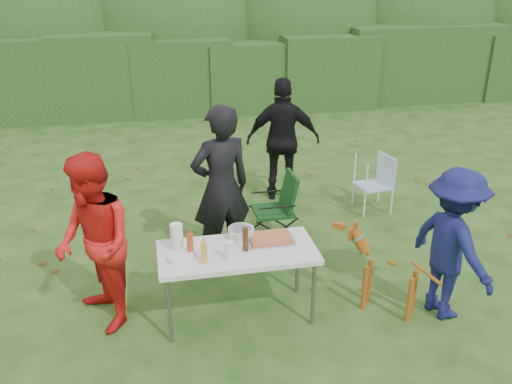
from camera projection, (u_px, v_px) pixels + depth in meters
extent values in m
plane|color=#1E4211|center=(244.00, 313.00, 5.44)|extent=(80.00, 80.00, 0.00)
cube|color=#23471C|center=(181.00, 75.00, 12.31)|extent=(22.00, 1.40, 1.70)
ellipsoid|color=#3D6628|center=(174.00, 32.00, 13.45)|extent=(20.00, 2.60, 3.20)
cube|color=silver|center=(237.00, 252.00, 5.13)|extent=(1.50, 0.70, 0.05)
cylinder|color=slate|center=(169.00, 311.00, 4.90)|extent=(0.04, 0.04, 0.69)
cylinder|color=slate|center=(313.00, 294.00, 5.15)|extent=(0.04, 0.04, 0.69)
cylinder|color=slate|center=(166.00, 278.00, 5.41)|extent=(0.04, 0.04, 0.69)
cylinder|color=slate|center=(298.00, 264.00, 5.65)|extent=(0.04, 0.04, 0.69)
imported|color=black|center=(221.00, 188.00, 5.99)|extent=(0.78, 0.61, 1.89)
imported|color=red|center=(94.00, 244.00, 4.97)|extent=(0.92, 1.02, 1.72)
imported|color=black|center=(283.00, 140.00, 7.75)|extent=(1.11, 0.63, 1.78)
imported|color=#131650|center=(452.00, 245.00, 5.16)|extent=(0.79, 1.10, 1.54)
cube|color=#B7B7BA|center=(271.00, 240.00, 5.28)|extent=(0.45, 0.30, 0.02)
cube|color=#BE693E|center=(271.00, 238.00, 5.27)|extent=(0.40, 0.26, 0.04)
cylinder|color=gold|center=(204.00, 253.00, 4.88)|extent=(0.06, 0.06, 0.20)
cylinder|color=#BC361C|center=(190.00, 245.00, 4.99)|extent=(0.06, 0.06, 0.22)
cylinder|color=#47230F|center=(245.00, 239.00, 5.07)|extent=(0.06, 0.06, 0.24)
cylinder|color=white|center=(177.00, 237.00, 5.09)|extent=(0.12, 0.12, 0.26)
cylinder|color=white|center=(229.00, 250.00, 4.93)|extent=(0.08, 0.08, 0.18)
cylinder|color=silver|center=(241.00, 233.00, 5.34)|extent=(0.26, 0.26, 0.10)
cylinder|color=white|center=(181.00, 257.00, 4.95)|extent=(0.24, 0.24, 0.05)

